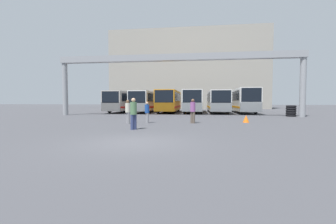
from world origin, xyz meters
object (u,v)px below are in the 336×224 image
object	(u,v)px
pedestrian_near_left	(128,111)
tire_stack	(291,111)
bus_slot_4	(217,100)
pedestrian_far_center	(193,110)
bus_slot_0	(124,101)
bus_slot_1	(147,101)
pedestrian_mid_right	(133,113)
pedestrian_mid_left	(147,112)
traffic_cone	(246,119)
bus_slot_3	(193,100)
bus_slot_2	(169,100)
bus_slot_5	(242,99)

from	to	relation	value
pedestrian_near_left	tire_stack	size ratio (longest dim) A/B	1.45
bus_slot_4	pedestrian_far_center	xyz separation A→B (m)	(-3.13, -16.42, -0.81)
bus_slot_0	bus_slot_1	bearing A→B (deg)	7.44
pedestrian_mid_right	pedestrian_mid_left	world-z (taller)	pedestrian_mid_right
bus_slot_0	traffic_cone	bearing A→B (deg)	-45.58
bus_slot_4	bus_slot_1	bearing A→B (deg)	178.25
pedestrian_far_center	bus_slot_3	bearing A→B (deg)	124.92
bus_slot_3	bus_slot_4	xyz separation A→B (m)	(3.48, 0.00, -0.04)
bus_slot_2	pedestrian_mid_right	world-z (taller)	bus_slot_2
bus_slot_5	pedestrian_near_left	size ratio (longest dim) A/B	6.47
bus_slot_0	bus_slot_5	xyz separation A→B (m)	(17.41, 0.13, 0.17)
bus_slot_3	traffic_cone	xyz separation A→B (m)	(4.41, -15.30, -1.52)
bus_slot_0	tire_stack	world-z (taller)	bus_slot_0
tire_stack	bus_slot_1	bearing A→B (deg)	156.01
bus_slot_0	traffic_cone	world-z (taller)	bus_slot_0
bus_slot_4	tire_stack	distance (m)	10.46
bus_slot_0	bus_slot_3	xyz separation A→B (m)	(10.45, 0.13, 0.06)
bus_slot_1	pedestrian_mid_left	bearing A→B (deg)	-77.07
pedestrian_near_left	bus_slot_1	bearing A→B (deg)	-44.67
bus_slot_3	tire_stack	distance (m)	13.10
pedestrian_mid_left	bus_slot_4	bearing A→B (deg)	120.11
bus_slot_3	traffic_cone	distance (m)	15.99
pedestrian_mid_right	tire_stack	size ratio (longest dim) A/B	1.52
pedestrian_far_center	pedestrian_mid_left	world-z (taller)	pedestrian_far_center
bus_slot_2	pedestrian_near_left	distance (m)	16.94
pedestrian_mid_left	tire_stack	xyz separation A→B (m)	(13.70, 9.22, -0.25)
bus_slot_3	bus_slot_5	size ratio (longest dim) A/B	1.00
pedestrian_far_center	pedestrian_mid_right	world-z (taller)	pedestrian_mid_right
bus_slot_4	tire_stack	world-z (taller)	bus_slot_4
bus_slot_3	bus_slot_5	xyz separation A→B (m)	(6.97, -0.00, 0.11)
tire_stack	bus_slot_3	bearing A→B (deg)	144.78
bus_slot_5	bus_slot_3	bearing A→B (deg)	179.97
pedestrian_near_left	traffic_cone	xyz separation A→B (m)	(8.77, 2.02, -0.63)
pedestrian_mid_left	bus_slot_0	bearing A→B (deg)	165.44
pedestrian_far_center	bus_slot_0	bearing A→B (deg)	157.24
pedestrian_mid_left	tire_stack	size ratio (longest dim) A/B	1.33
traffic_cone	pedestrian_mid_right	bearing A→B (deg)	-144.02
pedestrian_mid_right	tire_stack	xyz separation A→B (m)	(13.60, 13.12, -0.37)
bus_slot_2	bus_slot_5	world-z (taller)	bus_slot_5
pedestrian_far_center	tire_stack	world-z (taller)	pedestrian_far_center
bus_slot_0	pedestrian_mid_left	size ratio (longest dim) A/B	6.87
bus_slot_1	traffic_cone	xyz separation A→B (m)	(11.38, -15.62, -1.45)
pedestrian_near_left	pedestrian_mid_left	distance (m)	1.43
bus_slot_2	bus_slot_3	xyz separation A→B (m)	(3.48, 0.42, -0.00)
bus_slot_4	pedestrian_near_left	size ratio (longest dim) A/B	6.48
bus_slot_4	bus_slot_0	bearing A→B (deg)	-179.45
pedestrian_mid_right	tire_stack	world-z (taller)	pedestrian_mid_right
bus_slot_4	bus_slot_2	bearing A→B (deg)	-176.50
pedestrian_mid_right	pedestrian_mid_left	size ratio (longest dim) A/B	1.15
pedestrian_far_center	pedestrian_near_left	bearing A→B (deg)	-135.52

